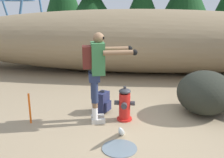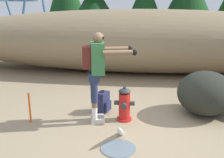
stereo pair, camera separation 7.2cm
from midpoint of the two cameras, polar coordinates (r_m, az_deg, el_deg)
ground_plane at (r=4.95m, az=3.56°, el=-10.53°), size 56.00×56.00×0.04m
dirt_embankment at (r=8.98m, az=5.32°, el=8.46°), size 14.96×3.20×2.13m
fire_hydrant at (r=5.06m, az=2.41°, el=-5.74°), size 0.40×0.35×0.70m
hydrant_water_jet at (r=4.50m, az=1.62°, el=-12.61°), size 0.56×1.25×0.72m
utility_worker at (r=4.78m, az=-3.65°, el=2.74°), size 1.04×0.66×1.73m
spare_backpack at (r=5.48m, az=-2.46°, el=-5.19°), size 0.35×0.35×0.47m
boulder_mid at (r=5.67m, az=19.62°, el=-2.84°), size 1.53×1.59×0.91m
survey_stake at (r=5.18m, az=-18.19°, el=-6.23°), size 0.04×0.04×0.60m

